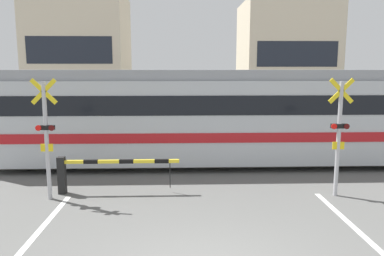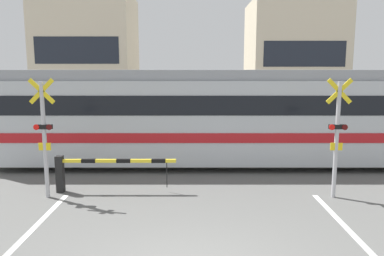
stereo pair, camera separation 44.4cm
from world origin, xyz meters
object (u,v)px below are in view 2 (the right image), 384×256
Objects in this scene: crossing_signal_right at (338,133)px; crossing_barrier_far at (256,131)px; crossing_signal_left at (46,133)px; pedestrian at (167,115)px; commuter_train at (206,114)px; crossing_barrier_near at (90,168)px.

crossing_barrier_far is at bearing 98.62° from crossing_signal_right.
pedestrian is (2.50, 10.19, -0.75)m from crossing_signal_left.
commuter_train is at bearing 132.03° from crossing_signal_right.
commuter_train is 6.78m from pedestrian.
crossing_signal_left is 10.52m from pedestrian.
crossing_barrier_near is 9.87m from pedestrian.
commuter_train is at bearing 40.36° from crossing_signal_left.
crossing_signal_right reaches higher than pedestrian.
crossing_barrier_far is 1.05× the size of crossing_signal_right.
crossing_signal_left is 7.77m from crossing_signal_right.
crossing_barrier_far is 9.62m from crossing_signal_left.
commuter_train is 4.60× the size of crossing_signal_left.
crossing_barrier_far is 6.95m from crossing_signal_right.
crossing_signal_right reaches higher than crossing_barrier_near.
crossing_barrier_near is at bearing 23.28° from crossing_signal_left.
crossing_barrier_far is (5.71, 6.34, 0.00)m from crossing_barrier_near.
crossing_barrier_near is (-3.37, -3.30, -1.12)m from commuter_train.
crossing_barrier_far is at bearing 48.00° from crossing_barrier_near.
commuter_train is 4.60× the size of crossing_signal_right.
crossing_signal_left is at bearing 180.00° from crossing_signal_right.
crossing_signal_right is 11.50m from pedestrian.
commuter_train is 4.39× the size of crossing_barrier_near.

